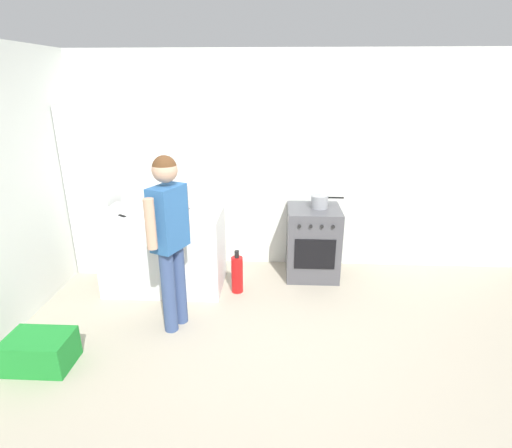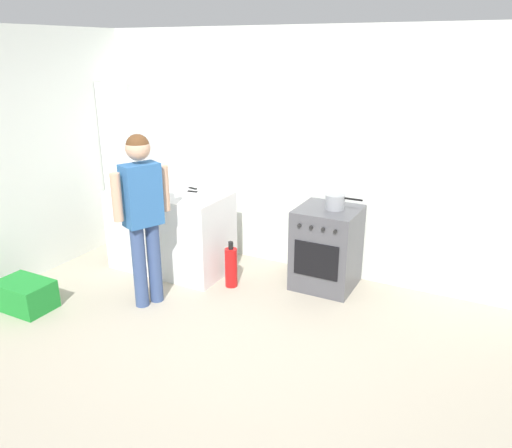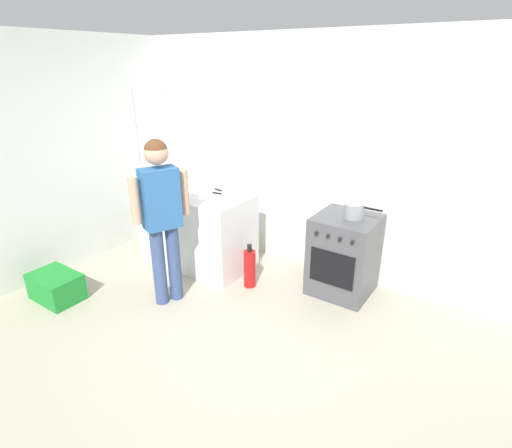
{
  "view_description": "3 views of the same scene",
  "coord_description": "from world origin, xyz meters",
  "px_view_note": "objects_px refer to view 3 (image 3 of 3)",
  "views": [
    {
      "loc": [
        -0.11,
        -2.88,
        2.26
      ],
      "look_at": [
        -0.3,
        0.92,
        0.88
      ],
      "focal_mm": 28.0,
      "sensor_mm": 36.0,
      "label": 1
    },
    {
      "loc": [
        1.91,
        -3.0,
        2.39
      ],
      "look_at": [
        -0.13,
        0.91,
        0.82
      ],
      "focal_mm": 35.0,
      "sensor_mm": 36.0,
      "label": 2
    },
    {
      "loc": [
        1.68,
        -2.02,
        2.31
      ],
      "look_at": [
        -0.26,
        0.84,
        0.89
      ],
      "focal_mm": 28.0,
      "sensor_mm": 36.0,
      "label": 3
    }
  ],
  "objects_px": {
    "oven_left": "(344,255)",
    "recycling_crate_lower": "(56,286)",
    "knife_paring": "(217,189)",
    "pot": "(354,211)",
    "fire_extinguisher": "(250,268)",
    "knife_carving": "(210,192)",
    "larder_cabinet": "(166,164)",
    "person": "(161,209)",
    "knife_bread": "(163,193)"
  },
  "relations": [
    {
      "from": "oven_left",
      "to": "pot",
      "type": "relative_size",
      "value": 2.26
    },
    {
      "from": "pot",
      "to": "knife_bread",
      "type": "xyz_separation_m",
      "value": [
        -2.04,
        -0.62,
        -0.02
      ]
    },
    {
      "from": "knife_carving",
      "to": "person",
      "type": "bearing_deg",
      "value": -79.75
    },
    {
      "from": "pot",
      "to": "fire_extinguisher",
      "type": "bearing_deg",
      "value": -151.74
    },
    {
      "from": "person",
      "to": "larder_cabinet",
      "type": "relative_size",
      "value": 0.83
    },
    {
      "from": "knife_carving",
      "to": "larder_cabinet",
      "type": "bearing_deg",
      "value": 160.72
    },
    {
      "from": "oven_left",
      "to": "recycling_crate_lower",
      "type": "bearing_deg",
      "value": -142.9
    },
    {
      "from": "oven_left",
      "to": "person",
      "type": "height_order",
      "value": "person"
    },
    {
      "from": "pot",
      "to": "knife_paring",
      "type": "bearing_deg",
      "value": -173.93
    },
    {
      "from": "knife_carving",
      "to": "knife_paring",
      "type": "xyz_separation_m",
      "value": [
        -0.0,
        0.13,
        0.0
      ]
    },
    {
      "from": "recycling_crate_lower",
      "to": "pot",
      "type": "bearing_deg",
      "value": 36.75
    },
    {
      "from": "pot",
      "to": "knife_carving",
      "type": "distance_m",
      "value": 1.65
    },
    {
      "from": "oven_left",
      "to": "knife_paring",
      "type": "xyz_separation_m",
      "value": [
        -1.57,
        -0.15,
        0.48
      ]
    },
    {
      "from": "recycling_crate_lower",
      "to": "larder_cabinet",
      "type": "distance_m",
      "value": 2.11
    },
    {
      "from": "knife_paring",
      "to": "recycling_crate_lower",
      "type": "relative_size",
      "value": 0.41
    },
    {
      "from": "knife_bread",
      "to": "person",
      "type": "bearing_deg",
      "value": -44.08
    },
    {
      "from": "pot",
      "to": "knife_paring",
      "type": "distance_m",
      "value": 1.63
    },
    {
      "from": "knife_paring",
      "to": "recycling_crate_lower",
      "type": "height_order",
      "value": "knife_paring"
    },
    {
      "from": "larder_cabinet",
      "to": "recycling_crate_lower",
      "type": "bearing_deg",
      "value": -82.14
    },
    {
      "from": "knife_paring",
      "to": "fire_extinguisher",
      "type": "distance_m",
      "value": 1.03
    },
    {
      "from": "fire_extinguisher",
      "to": "recycling_crate_lower",
      "type": "height_order",
      "value": "fire_extinguisher"
    },
    {
      "from": "person",
      "to": "fire_extinguisher",
      "type": "relative_size",
      "value": 3.33
    },
    {
      "from": "knife_paring",
      "to": "knife_bread",
      "type": "bearing_deg",
      "value": -132.87
    },
    {
      "from": "pot",
      "to": "knife_carving",
      "type": "bearing_deg",
      "value": -169.52
    },
    {
      "from": "person",
      "to": "larder_cabinet",
      "type": "xyz_separation_m",
      "value": [
        -1.25,
        1.27,
        -0.0
      ]
    },
    {
      "from": "knife_bread",
      "to": "recycling_crate_lower",
      "type": "xyz_separation_m",
      "value": [
        -0.4,
        -1.2,
        -0.76
      ]
    },
    {
      "from": "oven_left",
      "to": "knife_carving",
      "type": "bearing_deg",
      "value": -169.89
    },
    {
      "from": "knife_paring",
      "to": "fire_extinguisher",
      "type": "bearing_deg",
      "value": -25.12
    },
    {
      "from": "knife_paring",
      "to": "person",
      "type": "xyz_separation_m",
      "value": [
        0.16,
        -1.02,
        0.1
      ]
    },
    {
      "from": "person",
      "to": "knife_carving",
      "type": "bearing_deg",
      "value": 100.25
    },
    {
      "from": "oven_left",
      "to": "fire_extinguisher",
      "type": "bearing_deg",
      "value": -151.22
    },
    {
      "from": "person",
      "to": "fire_extinguisher",
      "type": "bearing_deg",
      "value": 52.5
    },
    {
      "from": "pot",
      "to": "larder_cabinet",
      "type": "bearing_deg",
      "value": 178.29
    },
    {
      "from": "knife_bread",
      "to": "knife_carving",
      "type": "bearing_deg",
      "value": 37.54
    },
    {
      "from": "pot",
      "to": "larder_cabinet",
      "type": "height_order",
      "value": "larder_cabinet"
    },
    {
      "from": "recycling_crate_lower",
      "to": "knife_carving",
      "type": "bearing_deg",
      "value": 61.61
    },
    {
      "from": "knife_paring",
      "to": "recycling_crate_lower",
      "type": "xyz_separation_m",
      "value": [
        -0.82,
        -1.65,
        -0.77
      ]
    },
    {
      "from": "larder_cabinet",
      "to": "oven_left",
      "type": "bearing_deg",
      "value": -2.2
    },
    {
      "from": "oven_left",
      "to": "recycling_crate_lower",
      "type": "xyz_separation_m",
      "value": [
        -2.39,
        -1.81,
        -0.29
      ]
    },
    {
      "from": "larder_cabinet",
      "to": "knife_paring",
      "type": "bearing_deg",
      "value": -13.18
    },
    {
      "from": "pot",
      "to": "knife_paring",
      "type": "relative_size",
      "value": 1.78
    },
    {
      "from": "recycling_crate_lower",
      "to": "oven_left",
      "type": "bearing_deg",
      "value": 37.1
    },
    {
      "from": "knife_carving",
      "to": "person",
      "type": "relative_size",
      "value": 0.2
    },
    {
      "from": "knife_carving",
      "to": "knife_bread",
      "type": "bearing_deg",
      "value": -142.46
    },
    {
      "from": "knife_bread",
      "to": "knife_carving",
      "type": "relative_size",
      "value": 0.93
    },
    {
      "from": "knife_bread",
      "to": "knife_paring",
      "type": "distance_m",
      "value": 0.62
    },
    {
      "from": "fire_extinguisher",
      "to": "larder_cabinet",
      "type": "xyz_separation_m",
      "value": [
        -1.78,
        0.58,
        0.78
      ]
    },
    {
      "from": "fire_extinguisher",
      "to": "knife_carving",
      "type": "bearing_deg",
      "value": 163.93
    },
    {
      "from": "oven_left",
      "to": "knife_bread",
      "type": "height_order",
      "value": "knife_bread"
    },
    {
      "from": "oven_left",
      "to": "fire_extinguisher",
      "type": "xyz_separation_m",
      "value": [
        -0.87,
        -0.48,
        -0.21
      ]
    }
  ]
}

